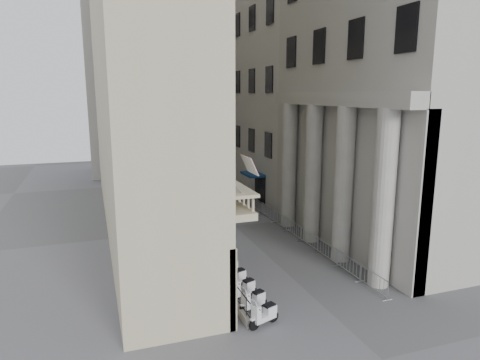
% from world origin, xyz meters
% --- Properties ---
extents(ground, '(120.00, 120.00, 0.00)m').
position_xyz_m(ground, '(0.00, 0.00, 0.00)').
color(ground, '#4E4F51').
rests_on(ground, ground).
extents(left_building, '(5.00, 36.00, 34.00)m').
position_xyz_m(left_building, '(-7.50, 22.00, 17.00)').
color(left_building, '#C3B896').
rests_on(left_building, ground).
extents(far_building, '(22.00, 10.00, 30.00)m').
position_xyz_m(far_building, '(0.00, 48.00, 15.00)').
color(far_building, beige).
rests_on(far_building, ground).
extents(iron_fence, '(0.30, 28.00, 1.40)m').
position_xyz_m(iron_fence, '(-4.30, 18.00, 0.00)').
color(iron_fence, black).
rests_on(iron_fence, ground).
extents(blue_awning, '(1.60, 3.00, 3.00)m').
position_xyz_m(blue_awning, '(4.15, 26.00, 0.00)').
color(blue_awning, navy).
rests_on(blue_awning, ground).
extents(flag, '(1.00, 1.40, 8.20)m').
position_xyz_m(flag, '(-4.00, 5.00, 0.00)').
color(flag, '#9E0C11').
rests_on(flag, ground).
extents(scooter_0, '(1.51, 0.99, 1.50)m').
position_xyz_m(scooter_0, '(-3.58, 4.02, 0.00)').
color(scooter_0, white).
rests_on(scooter_0, ground).
extents(scooter_1, '(1.51, 0.99, 1.50)m').
position_xyz_m(scooter_1, '(-3.58, 5.45, 0.00)').
color(scooter_1, white).
rests_on(scooter_1, ground).
extents(scooter_2, '(1.51, 0.99, 1.50)m').
position_xyz_m(scooter_2, '(-3.58, 6.88, 0.00)').
color(scooter_2, white).
rests_on(scooter_2, ground).
extents(scooter_3, '(1.51, 0.99, 1.50)m').
position_xyz_m(scooter_3, '(-3.58, 8.31, 0.00)').
color(scooter_3, white).
rests_on(scooter_3, ground).
extents(scooter_4, '(1.51, 0.99, 1.50)m').
position_xyz_m(scooter_4, '(-3.58, 9.74, 0.00)').
color(scooter_4, white).
rests_on(scooter_4, ground).
extents(scooter_5, '(1.51, 0.99, 1.50)m').
position_xyz_m(scooter_5, '(-3.58, 11.18, 0.00)').
color(scooter_5, white).
rests_on(scooter_5, ground).
extents(scooter_6, '(1.51, 0.99, 1.50)m').
position_xyz_m(scooter_6, '(-3.58, 12.61, 0.00)').
color(scooter_6, white).
rests_on(scooter_6, ground).
extents(scooter_7, '(1.51, 0.99, 1.50)m').
position_xyz_m(scooter_7, '(-3.58, 14.04, 0.00)').
color(scooter_7, white).
rests_on(scooter_7, ground).
extents(scooter_8, '(1.51, 0.99, 1.50)m').
position_xyz_m(scooter_8, '(-3.58, 15.47, 0.00)').
color(scooter_8, white).
rests_on(scooter_8, ground).
extents(scooter_9, '(1.51, 0.99, 1.50)m').
position_xyz_m(scooter_9, '(-3.58, 16.90, 0.00)').
color(scooter_9, white).
rests_on(scooter_9, ground).
extents(scooter_10, '(1.51, 0.99, 1.50)m').
position_xyz_m(scooter_10, '(-3.58, 18.33, 0.00)').
color(scooter_10, white).
rests_on(scooter_10, ground).
extents(scooter_11, '(1.51, 0.99, 1.50)m').
position_xyz_m(scooter_11, '(-3.58, 19.76, 0.00)').
color(scooter_11, white).
rests_on(scooter_11, ground).
extents(barrier_0, '(0.60, 2.40, 1.10)m').
position_xyz_m(barrier_0, '(3.51, 5.39, 0.00)').
color(barrier_0, '#A9ACB0').
rests_on(barrier_0, ground).
extents(barrier_1, '(0.60, 2.40, 1.10)m').
position_xyz_m(barrier_1, '(3.51, 7.89, 0.00)').
color(barrier_1, '#A9ACB0').
rests_on(barrier_1, ground).
extents(barrier_2, '(0.60, 2.40, 1.10)m').
position_xyz_m(barrier_2, '(3.51, 10.39, 0.00)').
color(barrier_2, '#A9ACB0').
rests_on(barrier_2, ground).
extents(barrier_3, '(0.60, 2.40, 1.10)m').
position_xyz_m(barrier_3, '(3.51, 12.89, 0.00)').
color(barrier_3, '#A9ACB0').
rests_on(barrier_3, ground).
extents(barrier_4, '(0.60, 2.40, 1.10)m').
position_xyz_m(barrier_4, '(3.51, 15.39, 0.00)').
color(barrier_4, '#A9ACB0').
rests_on(barrier_4, ground).
extents(barrier_5, '(0.60, 2.40, 1.10)m').
position_xyz_m(barrier_5, '(3.51, 17.89, 0.00)').
color(barrier_5, '#A9ACB0').
rests_on(barrier_5, ground).
extents(barrier_6, '(0.60, 2.40, 1.10)m').
position_xyz_m(barrier_6, '(3.51, 20.39, 0.00)').
color(barrier_6, '#A9ACB0').
rests_on(barrier_6, ground).
extents(barrier_7, '(0.60, 2.40, 1.10)m').
position_xyz_m(barrier_7, '(3.51, 22.89, 0.00)').
color(barrier_7, '#A9ACB0').
rests_on(barrier_7, ground).
extents(security_tent, '(4.59, 4.59, 3.73)m').
position_xyz_m(security_tent, '(-3.60, 26.40, 3.12)').
color(security_tent, white).
rests_on(security_tent, ground).
extents(street_lamp, '(2.62, 1.24, 8.55)m').
position_xyz_m(street_lamp, '(-2.77, 24.21, 5.11)').
color(street_lamp, gray).
rests_on(street_lamp, ground).
extents(info_kiosk, '(0.48, 0.98, 1.99)m').
position_xyz_m(info_kiosk, '(-4.19, 14.06, 1.01)').
color(info_kiosk, black).
rests_on(info_kiosk, ground).
extents(pedestrian_a, '(0.68, 0.51, 1.72)m').
position_xyz_m(pedestrian_a, '(2.10, 26.96, 0.86)').
color(pedestrian_a, '#0D0E35').
rests_on(pedestrian_a, ground).
extents(pedestrian_b, '(0.97, 0.78, 1.90)m').
position_xyz_m(pedestrian_b, '(2.39, 32.06, 0.95)').
color(pedestrian_b, black).
rests_on(pedestrian_b, ground).
extents(pedestrian_c, '(1.02, 0.74, 1.95)m').
position_xyz_m(pedestrian_c, '(-1.13, 33.44, 0.97)').
color(pedestrian_c, black).
rests_on(pedestrian_c, ground).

